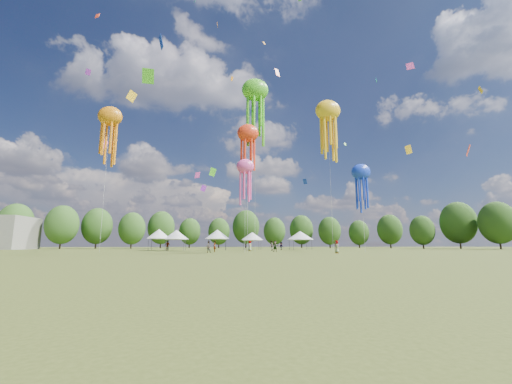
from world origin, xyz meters
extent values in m
plane|color=#384416|center=(0.00, 0.00, 0.00)|extent=(300.00, 300.00, 0.00)
imported|color=gray|center=(-6.83, 33.94, 0.84)|extent=(0.83, 0.66, 1.67)
imported|color=gray|center=(0.65, 46.20, 0.95)|extent=(0.86, 1.07, 1.90)
imported|color=gray|center=(5.08, 48.28, 0.94)|extent=(0.91, 1.05, 1.87)
imported|color=gray|center=(8.93, 57.23, 0.85)|extent=(1.26, 1.05, 1.70)
imported|color=gray|center=(-15.37, 52.50, 0.96)|extent=(1.22, 0.84, 1.92)
imported|color=gray|center=(3.83, 37.70, 0.90)|extent=(1.76, 1.06, 1.81)
imported|color=gray|center=(-5.93, 37.97, 0.89)|extent=(0.50, 0.70, 1.78)
imported|color=gray|center=(11.06, 29.47, 0.88)|extent=(0.78, 0.98, 1.76)
cylinder|color=#47474C|center=(-19.04, 52.20, 1.14)|extent=(0.08, 0.08, 2.29)
cylinder|color=#47474C|center=(-19.04, 55.49, 1.14)|extent=(0.08, 0.08, 2.29)
cylinder|color=#47474C|center=(-15.76, 52.20, 1.14)|extent=(0.08, 0.08, 2.29)
cylinder|color=#47474C|center=(-15.76, 55.49, 1.14)|extent=(0.08, 0.08, 2.29)
cube|color=silver|center=(-17.40, 53.85, 2.34)|extent=(3.69, 3.69, 0.10)
cone|color=silver|center=(-17.40, 53.85, 3.37)|extent=(4.79, 4.79, 1.96)
cylinder|color=#47474C|center=(-15.55, 51.72, 1.09)|extent=(0.08, 0.08, 2.19)
cylinder|color=#47474C|center=(-15.55, 55.20, 1.09)|extent=(0.08, 0.08, 2.19)
cylinder|color=#47474C|center=(-12.07, 51.72, 1.09)|extent=(0.08, 0.08, 2.19)
cylinder|color=#47474C|center=(-12.07, 55.20, 1.09)|extent=(0.08, 0.08, 2.19)
cube|color=silver|center=(-13.81, 53.46, 2.24)|extent=(3.88, 3.88, 0.10)
cone|color=silver|center=(-13.81, 53.46, 3.22)|extent=(5.04, 5.04, 1.87)
cylinder|color=#47474C|center=(-7.27, 52.89, 1.14)|extent=(0.08, 0.08, 2.29)
cylinder|color=#47474C|center=(-7.27, 56.53, 1.14)|extent=(0.08, 0.08, 2.29)
cylinder|color=#47474C|center=(-3.63, 52.89, 1.14)|extent=(0.08, 0.08, 2.29)
cylinder|color=#47474C|center=(-3.63, 56.53, 1.14)|extent=(0.08, 0.08, 2.29)
cube|color=silver|center=(-5.45, 54.71, 2.34)|extent=(4.04, 4.04, 0.10)
cone|color=silver|center=(-5.45, 54.71, 3.37)|extent=(5.25, 5.25, 1.96)
cylinder|color=#47474C|center=(0.73, 57.12, 1.05)|extent=(0.08, 0.08, 2.10)
cylinder|color=#47474C|center=(0.73, 60.67, 1.05)|extent=(0.08, 0.08, 2.10)
cylinder|color=#47474C|center=(4.28, 57.12, 1.05)|extent=(0.08, 0.08, 2.10)
cylinder|color=#47474C|center=(4.28, 60.67, 1.05)|extent=(0.08, 0.08, 2.10)
cube|color=silver|center=(2.51, 58.89, 2.15)|extent=(3.94, 3.94, 0.10)
cone|color=silver|center=(2.51, 58.89, 3.10)|extent=(5.13, 5.13, 1.80)
cylinder|color=#47474C|center=(10.96, 53.94, 1.10)|extent=(0.08, 0.08, 2.19)
cylinder|color=#47474C|center=(10.96, 57.99, 1.10)|extent=(0.08, 0.08, 2.19)
cylinder|color=#47474C|center=(15.01, 53.94, 1.10)|extent=(0.08, 0.08, 2.19)
cylinder|color=#47474C|center=(15.01, 57.99, 1.10)|extent=(0.08, 0.08, 2.19)
cube|color=silver|center=(12.98, 55.97, 2.24)|extent=(4.45, 4.45, 0.10)
cone|color=silver|center=(12.98, 55.97, 3.23)|extent=(5.79, 5.79, 1.88)
ellipsoid|color=#FA3816|center=(-0.88, 35.64, 19.20)|extent=(3.51, 2.46, 2.98)
cylinder|color=beige|center=(-0.88, 35.64, 9.60)|extent=(0.03, 0.03, 19.20)
ellipsoid|color=#4CC921|center=(0.45, 36.81, 27.47)|extent=(4.61, 3.23, 3.92)
cylinder|color=beige|center=(0.45, 36.81, 13.74)|extent=(0.03, 0.03, 27.47)
ellipsoid|color=#1637CD|center=(17.74, 34.58, 12.97)|extent=(3.19, 2.23, 2.71)
cylinder|color=beige|center=(17.74, 34.58, 6.48)|extent=(0.03, 0.03, 12.97)
ellipsoid|color=orange|center=(-23.85, 39.46, 22.50)|extent=(3.96, 2.77, 3.36)
cylinder|color=beige|center=(-23.85, 39.46, 11.25)|extent=(0.03, 0.03, 22.50)
ellipsoid|color=#FF4BA4|center=(-1.60, 32.14, 12.70)|extent=(2.66, 1.86, 2.26)
cylinder|color=beige|center=(-1.60, 32.14, 6.35)|extent=(0.03, 0.03, 12.70)
ellipsoid|color=yellow|center=(15.44, 42.38, 26.98)|extent=(4.93, 3.45, 4.19)
cylinder|color=beige|center=(15.44, 42.38, 13.49)|extent=(0.03, 0.03, 26.98)
cube|color=orange|center=(-6.23, 37.06, 39.49)|extent=(0.22, 0.70, 0.85)
cube|color=yellow|center=(1.23, 58.04, 19.14)|extent=(0.59, 2.01, 2.28)
cube|color=#4CC921|center=(29.37, 67.00, 28.73)|extent=(0.84, 0.66, 1.04)
cube|color=#1798C6|center=(0.28, 38.86, 15.34)|extent=(0.52, 1.04, 1.43)
cube|color=#FF4BA4|center=(20.45, 23.63, 25.57)|extent=(0.95, 0.84, 1.24)
cube|color=#FA3816|center=(-27.28, 39.32, 41.01)|extent=(0.81, 0.60, 0.99)
cube|color=orange|center=(-2.75, 55.63, 39.79)|extent=(0.66, 0.93, 1.09)
cube|color=yellow|center=(38.70, 31.61, 27.30)|extent=(0.79, 1.16, 1.26)
cube|color=#4CC921|center=(-15.87, 29.93, 25.03)|extent=(1.67, 1.13, 2.04)
cube|color=#1637CD|center=(-13.12, 23.72, 26.37)|extent=(0.84, 1.48, 1.67)
cube|color=#FF4BA4|center=(-11.06, 71.96, 19.89)|extent=(1.55, 1.17, 1.79)
cube|color=purple|center=(-26.42, 35.69, 28.22)|extent=(0.88, 0.75, 0.93)
cube|color=#FA3816|center=(7.71, 53.43, 40.86)|extent=(1.47, 1.10, 1.97)
cube|color=yellow|center=(34.50, 46.50, 21.09)|extent=(1.85, 0.41, 2.11)
cube|color=#1637CD|center=(18.95, 71.52, 18.79)|extent=(1.31, 1.41, 1.42)
cube|color=#1798C6|center=(21.15, 33.90, 29.13)|extent=(0.26, 0.76, 0.87)
cube|color=#FF4BA4|center=(-28.32, 50.38, 21.06)|extent=(1.19, 1.46, 2.12)
cube|color=purple|center=(-8.42, 49.76, 12.36)|extent=(1.37, 0.22, 1.54)
cube|color=#FA3816|center=(30.68, 26.73, 14.78)|extent=(1.30, 1.39, 1.63)
cube|color=orange|center=(4.27, 51.11, 46.53)|extent=(0.81, 0.60, 0.94)
cube|color=yellow|center=(-15.25, 20.24, 17.24)|extent=(1.03, 0.72, 1.36)
cube|color=#4CC921|center=(-6.65, 49.37, 15.67)|extent=(1.50, 0.82, 1.84)
cylinder|color=#38281C|center=(-60.14, 80.52, 1.77)|extent=(0.44, 0.44, 3.53)
ellipsoid|color=#294A18|center=(-60.14, 80.52, 6.85)|extent=(8.83, 8.83, 11.04)
cylinder|color=#38281C|center=(-47.17, 78.19, 1.68)|extent=(0.44, 0.44, 3.36)
ellipsoid|color=#294A18|center=(-47.17, 78.19, 6.51)|extent=(8.40, 8.40, 10.51)
cylinder|color=#38281C|center=(-40.68, 85.49, 1.71)|extent=(0.44, 0.44, 3.41)
ellipsoid|color=#294A18|center=(-40.68, 85.49, 6.61)|extent=(8.53, 8.53, 10.66)
cylinder|color=#38281C|center=(-30.60, 85.02, 1.53)|extent=(0.44, 0.44, 3.07)
ellipsoid|color=#294A18|center=(-30.60, 85.02, 5.94)|extent=(7.66, 7.66, 9.58)
cylinder|color=#38281C|center=(-23.51, 93.33, 1.72)|extent=(0.44, 0.44, 3.43)
ellipsoid|color=#294A18|center=(-23.51, 93.33, 6.65)|extent=(8.58, 8.58, 10.73)
cylinder|color=#38281C|center=(-14.76, 98.96, 1.47)|extent=(0.44, 0.44, 2.95)
ellipsoid|color=#294A18|center=(-14.76, 98.96, 5.71)|extent=(7.37, 7.37, 9.21)
cylinder|color=#38281C|center=(-4.70, 95.06, 1.45)|extent=(0.44, 0.44, 2.89)
ellipsoid|color=#294A18|center=(-4.70, 95.06, 5.61)|extent=(7.23, 7.23, 9.04)
cylinder|color=#38281C|center=(4.91, 99.49, 1.92)|extent=(0.44, 0.44, 3.84)
ellipsoid|color=#294A18|center=(4.91, 99.49, 7.44)|extent=(9.60, 9.60, 11.99)
cylinder|color=#38281C|center=(13.19, 88.44, 1.42)|extent=(0.44, 0.44, 2.84)
ellipsoid|color=#294A18|center=(13.19, 88.44, 5.51)|extent=(7.11, 7.11, 8.89)
cylinder|color=#38281C|center=(22.93, 91.04, 1.58)|extent=(0.44, 0.44, 3.16)
ellipsoid|color=#294A18|center=(22.93, 91.04, 6.13)|extent=(7.91, 7.91, 9.88)
cylinder|color=#38281C|center=(30.69, 85.29, 1.44)|extent=(0.44, 0.44, 2.88)
ellipsoid|color=#294A18|center=(30.69, 85.29, 5.59)|extent=(7.21, 7.21, 9.01)
cylinder|color=#38281C|center=(41.52, 87.24, 1.31)|extent=(0.44, 0.44, 2.63)
ellipsoid|color=#294A18|center=(41.52, 87.24, 5.09)|extent=(6.57, 6.57, 8.22)
cylinder|color=#38281C|center=(50.52, 83.73, 1.56)|extent=(0.44, 0.44, 3.13)
ellipsoid|color=#294A18|center=(50.52, 83.73, 6.06)|extent=(7.81, 7.81, 9.77)
cylinder|color=#38281C|center=(53.64, 71.81, 1.36)|extent=(0.44, 0.44, 2.72)
ellipsoid|color=#294A18|center=(53.64, 71.81, 5.27)|extent=(6.80, 6.80, 8.50)
cylinder|color=#38281C|center=(62.96, 68.92, 1.90)|extent=(0.44, 0.44, 3.81)
ellipsoid|color=#294A18|center=(62.96, 68.92, 7.38)|extent=(9.52, 9.52, 11.90)
cylinder|color=#38281C|center=(66.57, 59.80, 1.76)|extent=(0.44, 0.44, 3.51)
ellipsoid|color=#294A18|center=(66.57, 59.80, 6.80)|extent=(8.78, 8.78, 10.97)
camera|label=1|loc=(-5.79, -13.66, 1.20)|focal=22.21mm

